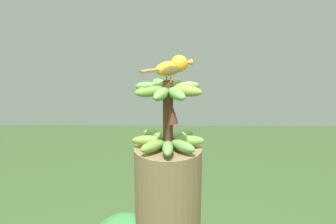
{
  "coord_description": "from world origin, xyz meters",
  "views": [
    {
      "loc": [
        0.02,
        -1.74,
        2.04
      ],
      "look_at": [
        0.0,
        0.0,
        1.48
      ],
      "focal_mm": 52.27,
      "sensor_mm": 36.0,
      "label": 1
    }
  ],
  "objects": [
    {
      "name": "perched_bird",
      "position": [
        0.02,
        0.01,
        1.65
      ],
      "size": [
        0.19,
        0.14,
        0.09
      ],
      "color": "#C68933",
      "rests_on": "banana_bunch"
    },
    {
      "name": "banana_bunch",
      "position": [
        0.0,
        -0.0,
        1.46
      ],
      "size": [
        0.28,
        0.28,
        0.26
      ],
      "color": "#4C2D1E",
      "rests_on": "banana_tree"
    }
  ]
}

